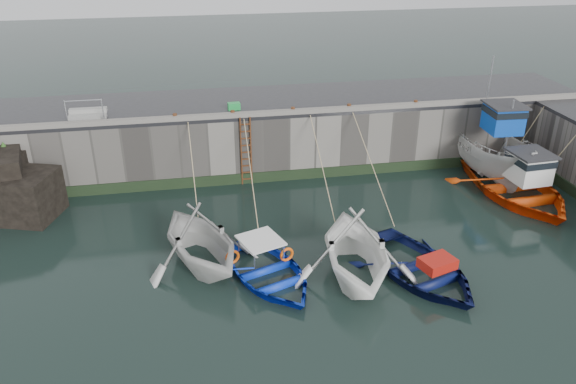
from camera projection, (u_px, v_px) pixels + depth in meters
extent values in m
plane|color=black|center=(348.00, 313.00, 17.47)|extent=(120.00, 120.00, 0.00)
cube|color=slate|center=(280.00, 131.00, 27.84)|extent=(30.00, 5.00, 3.00)
cube|color=black|center=(280.00, 101.00, 27.14)|extent=(30.00, 5.00, 0.16)
cube|color=slate|center=(289.00, 112.00, 24.99)|extent=(30.00, 0.30, 0.20)
cube|color=black|center=(290.00, 175.00, 26.15)|extent=(30.00, 0.08, 0.50)
cube|color=black|center=(24.00, 196.00, 22.66)|extent=(2.96, 2.83, 1.90)
cube|color=black|center=(5.00, 181.00, 23.47)|extent=(2.01, 1.83, 2.30)
cone|color=#2D591E|center=(11.00, 182.00, 22.12)|extent=(0.44, 0.44, 0.45)
cone|color=#2D591E|center=(4.00, 147.00, 23.05)|extent=(0.44, 0.44, 0.45)
cylinder|color=#3F1E0F|center=(241.00, 152.00, 25.16)|extent=(0.07, 0.07, 3.20)
cylinder|color=#3F1E0F|center=(251.00, 151.00, 25.23)|extent=(0.07, 0.07, 3.20)
cube|color=#3F1E0F|center=(247.00, 179.00, 25.77)|extent=(0.44, 0.06, 0.05)
cube|color=#3F1E0F|center=(247.00, 172.00, 25.63)|extent=(0.44, 0.06, 0.05)
cube|color=#3F1E0F|center=(247.00, 166.00, 25.48)|extent=(0.44, 0.06, 0.05)
cube|color=#3F1E0F|center=(246.00, 159.00, 25.34)|extent=(0.44, 0.06, 0.05)
cube|color=#3F1E0F|center=(246.00, 152.00, 25.19)|extent=(0.44, 0.06, 0.05)
cube|color=#3F1E0F|center=(246.00, 145.00, 25.05)|extent=(0.44, 0.06, 0.05)
cube|color=#3F1E0F|center=(246.00, 138.00, 24.90)|extent=(0.44, 0.06, 0.05)
cube|color=#3F1E0F|center=(245.00, 131.00, 24.75)|extent=(0.44, 0.06, 0.05)
cube|color=#3F1E0F|center=(245.00, 124.00, 24.61)|extent=(0.44, 0.06, 0.05)
imported|color=silver|center=(202.00, 263.00, 19.94)|extent=(5.73, 6.11, 2.58)
imported|color=#0D33CC|center=(268.00, 278.00, 19.16)|extent=(4.65, 5.44, 0.95)
imported|color=white|center=(354.00, 276.00, 19.26)|extent=(4.99, 5.63, 2.75)
imported|color=#0A1344|center=(418.00, 275.00, 19.32)|extent=(5.03, 5.97, 1.06)
imported|color=silver|center=(490.00, 154.00, 26.53)|extent=(3.00, 7.11, 2.69)
cube|color=#0B3FB1|center=(503.00, 119.00, 25.14)|extent=(1.48, 1.57, 1.20)
cube|color=black|center=(505.00, 111.00, 24.98)|extent=(1.54, 1.64, 0.28)
cube|color=#262628|center=(506.00, 105.00, 24.85)|extent=(1.69, 1.79, 0.08)
cylinder|color=#A5A8AD|center=(489.00, 88.00, 26.34)|extent=(0.08, 0.08, 3.00)
imported|color=#FF4E0D|center=(515.00, 189.00, 24.69)|extent=(5.03, 6.76, 1.34)
cube|color=white|center=(529.00, 167.00, 23.61)|extent=(1.49, 1.59, 1.20)
cube|color=black|center=(531.00, 160.00, 23.46)|extent=(1.56, 1.65, 0.28)
cube|color=#262628|center=(532.00, 153.00, 23.33)|extent=(1.71, 1.80, 0.08)
cylinder|color=#A5A8AD|center=(508.00, 133.00, 24.78)|extent=(0.08, 0.08, 3.00)
cube|color=green|center=(234.00, 106.00, 25.58)|extent=(0.57, 0.39, 0.30)
cylinder|color=#A5A8AD|center=(66.00, 112.00, 23.68)|extent=(0.05, 0.05, 1.00)
cylinder|color=#A5A8AD|center=(103.00, 110.00, 23.92)|extent=(0.05, 0.05, 1.00)
cylinder|color=#A5A8AD|center=(83.00, 101.00, 23.60)|extent=(1.50, 0.05, 0.05)
cube|color=gray|center=(88.00, 117.00, 24.43)|extent=(1.60, 0.35, 0.18)
cube|color=gray|center=(88.00, 110.00, 24.66)|extent=(1.60, 0.35, 0.18)
cylinder|color=#3F1E0F|center=(175.00, 117.00, 24.26)|extent=(0.18, 0.18, 0.28)
cylinder|color=#3F1E0F|center=(233.00, 114.00, 24.66)|extent=(0.18, 0.18, 0.28)
cylinder|color=#3F1E0F|center=(293.00, 110.00, 25.09)|extent=(0.18, 0.18, 0.28)
cylinder|color=#3F1E0F|center=(349.00, 107.00, 25.51)|extent=(0.18, 0.18, 0.28)
cylinder|color=#3F1E0F|center=(416.00, 103.00, 26.02)|extent=(0.18, 0.18, 0.28)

